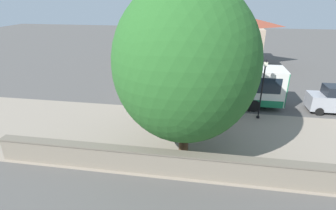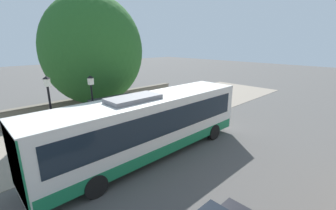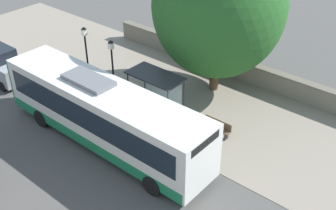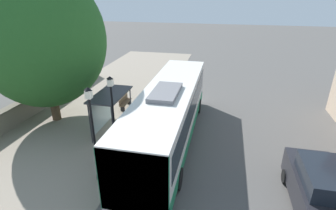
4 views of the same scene
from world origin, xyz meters
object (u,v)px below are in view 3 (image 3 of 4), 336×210
(street_lamp_far, at_px, (113,70))
(shade_tree, at_px, (219,6))
(pedestrian, at_px, (202,150))
(street_lamp_near, at_px, (87,57))
(bus_shelter, at_px, (157,81))
(bench, at_px, (217,127))
(parked_car_behind_bus, at_px, (1,65))
(bus, at_px, (104,113))

(street_lamp_far, height_order, shade_tree, shade_tree)
(pedestrian, distance_m, street_lamp_near, 9.15)
(bus_shelter, distance_m, pedestrian, 5.26)
(bench, bearing_deg, parked_car_behind_bus, -74.40)
(parked_car_behind_bus, bearing_deg, street_lamp_near, 109.65)
(street_lamp_far, height_order, parked_car_behind_bus, street_lamp_far)
(pedestrian, height_order, shade_tree, shade_tree)
(bus, height_order, bus_shelter, bus)
(bus_shelter, distance_m, street_lamp_near, 4.50)
(pedestrian, relative_size, parked_car_behind_bus, 0.45)
(street_lamp_near, bearing_deg, parked_car_behind_bus, -70.35)
(bus, height_order, street_lamp_far, street_lamp_far)
(pedestrian, bearing_deg, bench, -160.19)
(street_lamp_near, relative_size, street_lamp_far, 1.04)
(pedestrian, distance_m, shade_tree, 8.74)
(street_lamp_far, xyz_separation_m, shade_tree, (-5.63, 3.01, 2.84))
(bus_shelter, relative_size, pedestrian, 1.81)
(bench, xyz_separation_m, street_lamp_near, (1.76, -8.01, 2.23))
(street_lamp_near, xyz_separation_m, street_lamp_far, (-0.01, 2.13, -0.11))
(parked_car_behind_bus, bearing_deg, bench, 105.60)
(bench, height_order, parked_car_behind_bus, parked_car_behind_bus)
(bus, distance_m, pedestrian, 5.27)
(bench, bearing_deg, bus, -43.23)
(bench, relative_size, shade_tree, 0.17)
(bus_shelter, relative_size, street_lamp_far, 0.73)
(pedestrian, bearing_deg, parked_car_behind_bus, -85.07)
(street_lamp_near, height_order, shade_tree, shade_tree)
(pedestrian, height_order, street_lamp_far, street_lamp_far)
(shade_tree, bearing_deg, street_lamp_near, -42.34)
(bus, xyz_separation_m, bus_shelter, (-3.77, 0.28, 0.31))
(bus, relative_size, bus_shelter, 3.84)
(pedestrian, bearing_deg, bus, -71.89)
(bench, distance_m, shade_tree, 6.92)
(shade_tree, bearing_deg, bus_shelter, -11.07)
(pedestrian, distance_m, parked_car_behind_bus, 15.11)
(bus_shelter, height_order, street_lamp_far, street_lamp_far)
(bus, relative_size, bench, 7.44)
(street_lamp_near, distance_m, shade_tree, 8.11)
(shade_tree, bearing_deg, pedestrian, 30.35)
(pedestrian, distance_m, street_lamp_far, 7.06)
(bus_shelter, height_order, street_lamp_near, street_lamp_near)
(street_lamp_near, distance_m, street_lamp_far, 2.13)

